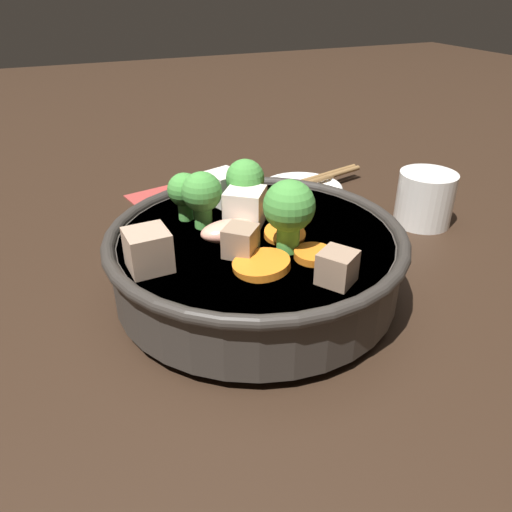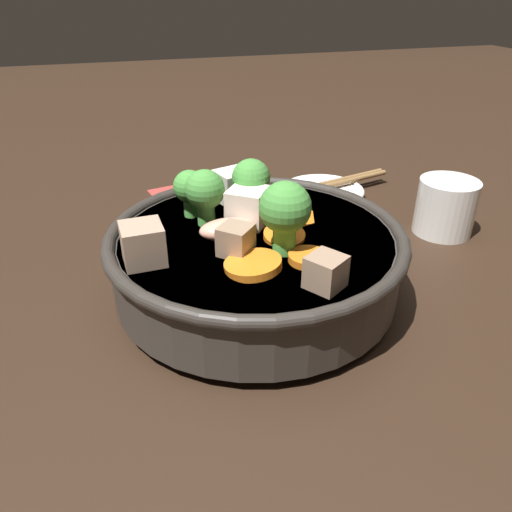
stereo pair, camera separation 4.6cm
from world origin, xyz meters
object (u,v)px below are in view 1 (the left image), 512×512
Objects in this scene: stirfry_bowl at (255,253)px; side_saucer at (301,190)px; tea_cup at (425,198)px; chopsticks_pair at (302,183)px.

stirfry_bowl is 2.38× the size of side_saucer.
tea_cup reaches higher than chopsticks_pair.
chopsticks_pair is (-0.20, 0.16, -0.03)m from stirfry_bowl.
side_saucer is 0.01m from chopsticks_pair.
tea_cup is (0.14, 0.09, 0.03)m from side_saucer.
chopsticks_pair is at bearing 142.00° from stirfry_bowl.
tea_cup reaches higher than side_saucer.
stirfry_bowl reaches higher than side_saucer.
stirfry_bowl is at bearing -38.00° from side_saucer.
stirfry_bowl is at bearing -75.83° from tea_cup.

